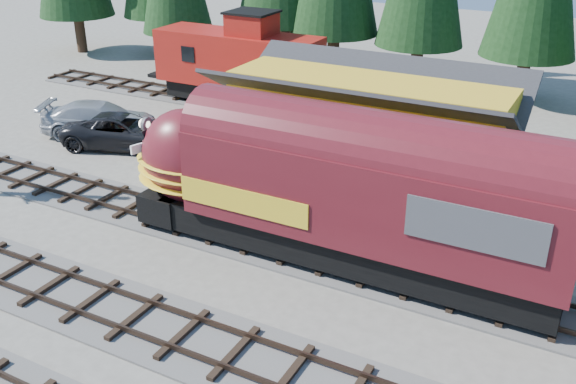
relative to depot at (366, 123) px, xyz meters
The scene contains 7 objects.
ground 10.91m from the depot, 89.99° to the right, with size 120.00×120.00×0.00m, color #6B665B.
track_spur 12.83m from the depot, 143.13° to the left, with size 32.00×3.20×0.33m.
depot is the anchor object (origin of this frame).
locomotive 6.60m from the depot, 80.48° to the right, with size 16.03×3.19×4.36m.
caboose 13.38m from the depot, 145.88° to the left, with size 10.21×2.96×5.31m.
pickup_truck_a 12.87m from the depot, behind, with size 2.80×6.08×1.69m, color black.
pickup_truck_b 15.01m from the depot, behind, with size 2.52×6.21×1.80m, color #AAADB2.
Camera 1 is at (9.30, -14.00, 11.90)m, focal length 40.00 mm.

